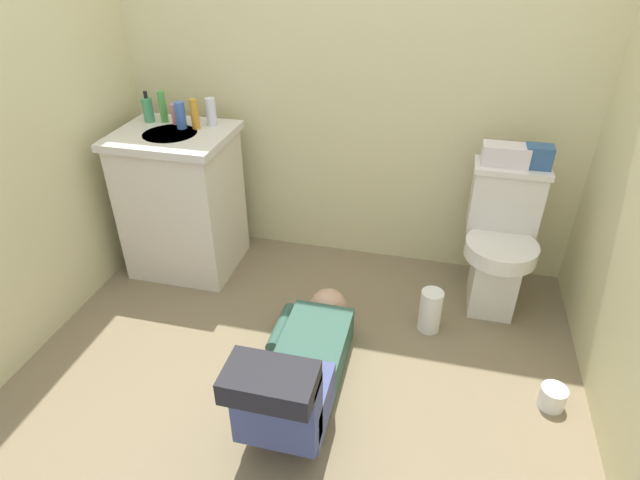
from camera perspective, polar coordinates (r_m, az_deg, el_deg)
The scene contains 16 objects.
ground_plane at distance 2.54m, azimuth -1.78°, elevation -13.06°, with size 3.01×2.94×0.04m, color #7D6D51.
wall_back at distance 2.84m, azimuth 3.49°, elevation 20.18°, with size 2.67×0.08×2.40m, color beige.
toilet at distance 2.80m, azimuth 19.04°, elevation -0.16°, with size 0.36×0.46×0.75m.
vanity_cabinet at distance 3.03m, azimuth -14.81°, elevation 4.21°, with size 0.60×0.52×0.82m.
faucet at distance 2.97m, azimuth -14.80°, elevation 13.16°, with size 0.02×0.02×0.10m, color silver.
person_plumber at distance 2.24m, azimuth -2.22°, elevation -13.79°, with size 0.39×1.06×0.52m.
tissue_box at distance 2.69m, azimuth 19.61°, elevation 8.78°, with size 0.22×0.11×0.10m, color silver.
toiletry_bag at distance 2.71m, azimuth 22.78°, elevation 8.40°, with size 0.12×0.09×0.11m, color #33598C.
soap_dispenser at distance 3.04m, azimuth -18.28°, elevation 13.40°, with size 0.06×0.06×0.17m.
bottle_green at distance 3.01m, azimuth -16.81°, elevation 13.77°, with size 0.04×0.04×0.17m, color #51A548.
bottle_pink at distance 2.97m, azimuth -15.51°, elevation 13.14°, with size 0.04×0.04×0.11m, color pink.
bottle_blue at distance 2.89m, azimuth -15.00°, elevation 13.03°, with size 0.05×0.05×0.14m, color #4168BE.
bottle_amber at distance 2.87m, azimuth -13.54°, elevation 13.23°, with size 0.04×0.04×0.16m, color orange.
bottle_clear at distance 2.90m, azimuth -11.81°, elevation 13.55°, with size 0.05×0.05×0.14m, color silver.
paper_towel_roll at distance 2.66m, azimuth 11.97°, elevation -7.55°, with size 0.11×0.11×0.23m, color white.
toilet_paper_roll at distance 2.50m, azimuth 24.06°, elevation -15.42°, with size 0.11×0.11×0.10m, color white.
Camera 1 is at (0.50, -1.72, 1.78)m, focal length 29.29 mm.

